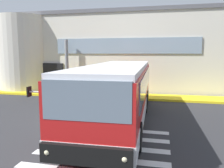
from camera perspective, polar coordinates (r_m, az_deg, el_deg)
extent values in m
cube|color=#2B2B2D|center=(12.49, -5.88, -7.25)|extent=(80.00, 90.00, 0.02)
cube|color=silver|center=(7.34, -3.49, -18.21)|extent=(4.40, 0.36, 0.01)
cube|color=silver|center=(8.13, -1.67, -15.52)|extent=(4.40, 0.36, 0.01)
cube|color=silver|center=(8.94, -0.22, -13.30)|extent=(4.40, 0.36, 0.01)
cube|color=silver|center=(9.77, 0.97, -11.45)|extent=(4.40, 0.36, 0.01)
cube|color=beige|center=(23.75, 3.26, 7.69)|extent=(17.21, 12.00, 6.38)
cube|color=#56565B|center=(23.98, 3.32, 15.69)|extent=(17.41, 12.20, 0.30)
cylinder|color=beige|center=(21.55, -21.31, 7.17)|extent=(4.40, 4.40, 6.38)
cube|color=black|center=(19.66, -14.62, 1.63)|extent=(1.80, 0.16, 2.40)
cube|color=gray|center=(17.64, 3.30, 9.65)|extent=(11.21, 0.10, 1.20)
cube|color=yellow|center=(16.98, -0.77, -2.90)|extent=(21.21, 2.00, 0.15)
cylinder|color=slate|center=(18.44, -11.38, 4.53)|extent=(0.28, 0.28, 4.15)
cube|color=red|center=(10.64, 1.55, -1.94)|extent=(2.83, 10.15, 2.15)
cube|color=silver|center=(10.80, 1.53, -6.13)|extent=(2.88, 10.19, 0.55)
cube|color=silver|center=(10.50, 1.57, 4.39)|extent=(2.73, 9.95, 0.20)
cube|color=slate|center=(5.74, -6.60, -4.28)|extent=(2.35, 0.19, 1.05)
cube|color=slate|center=(10.73, 8.66, 0.76)|extent=(0.29, 8.88, 0.95)
cube|color=slate|center=(11.14, -4.78, 1.07)|extent=(0.29, 8.88, 0.95)
cube|color=black|center=(5.68, -6.65, -0.77)|extent=(2.15, 0.16, 0.28)
cube|color=black|center=(6.08, -6.77, -17.51)|extent=(2.45, 0.27, 0.52)
sphere|color=beige|center=(5.83, 3.28, -18.41)|extent=(0.18, 0.18, 0.18)
sphere|color=beige|center=(6.40, -16.04, -16.22)|extent=(0.18, 0.18, 0.18)
cylinder|color=#B7B7BF|center=(6.49, -18.77, -1.90)|extent=(0.40, 0.06, 0.05)
cube|color=black|center=(6.60, -20.28, -1.82)|extent=(0.05, 0.20, 0.28)
cylinder|color=black|center=(7.63, 6.40, -13.17)|extent=(0.33, 1.01, 1.00)
cylinder|color=black|center=(8.13, -10.72, -11.90)|extent=(0.33, 1.01, 1.00)
cylinder|color=black|center=(12.50, 8.27, -4.88)|extent=(0.33, 1.01, 1.00)
cylinder|color=black|center=(12.81, -2.32, -4.48)|extent=(0.33, 1.01, 1.00)
cylinder|color=black|center=(13.77, 8.52, -3.70)|extent=(0.33, 1.01, 1.00)
cylinder|color=black|center=(14.06, -1.11, -3.38)|extent=(0.33, 1.01, 1.00)
cylinder|color=#4C4233|center=(17.54, -9.64, -1.01)|extent=(0.15, 0.15, 0.85)
cylinder|color=#4C4233|center=(17.51, -10.29, -1.04)|extent=(0.15, 0.15, 0.85)
cube|color=#B23333|center=(17.43, -10.02, 1.30)|extent=(0.44, 0.38, 0.58)
sphere|color=tan|center=(17.39, -10.05, 2.67)|extent=(0.23, 0.23, 0.23)
cylinder|color=#B23333|center=(17.47, -9.21, 1.17)|extent=(0.09, 0.09, 0.55)
cylinder|color=#B23333|center=(17.40, -10.83, 1.10)|extent=(0.09, 0.09, 0.55)
cube|color=maroon|center=(17.60, -10.10, 1.29)|extent=(0.35, 0.31, 0.44)
cylinder|color=#4C4233|center=(17.30, -6.58, -1.07)|extent=(0.15, 0.15, 0.85)
cylinder|color=#4C4233|center=(17.21, -7.16, -1.13)|extent=(0.15, 0.15, 0.85)
cube|color=#B23333|center=(17.16, -6.91, 1.26)|extent=(0.42, 0.43, 0.58)
sphere|color=tan|center=(17.12, -6.93, 2.66)|extent=(0.23, 0.23, 0.23)
cylinder|color=#B23333|center=(17.28, -6.17, 1.15)|extent=(0.09, 0.09, 0.55)
cylinder|color=#B23333|center=(17.05, -7.65, 1.04)|extent=(0.09, 0.09, 0.55)
cylinder|color=#1E2338|center=(17.16, -3.55, -1.11)|extent=(0.15, 0.15, 0.85)
cylinder|color=#1E2338|center=(17.06, -4.12, -1.17)|extent=(0.15, 0.15, 0.85)
cube|color=#996633|center=(17.01, -3.86, 1.24)|extent=(0.42, 0.43, 0.58)
sphere|color=tan|center=(16.97, -3.87, 2.65)|extent=(0.23, 0.23, 0.23)
cylinder|color=#996633|center=(17.15, -3.14, 1.13)|extent=(0.09, 0.09, 0.55)
cylinder|color=#996633|center=(16.89, -4.58, 1.02)|extent=(0.09, 0.09, 0.55)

